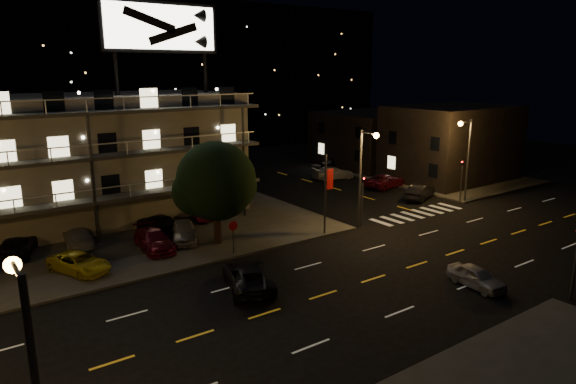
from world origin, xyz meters
TOP-DOWN VIEW (x-y plane):
  - ground at (0.00, 0.00)m, footprint 140.00×140.00m
  - curb_nw at (-14.00, 20.00)m, footprint 44.00×24.00m
  - curb_ne at (30.00, 20.00)m, footprint 16.00×24.00m
  - motel at (-9.94, 23.88)m, footprint 28.00×13.80m
  - side_bldg_front at (29.99, 16.00)m, footprint 14.06×10.00m
  - side_bldg_back at (29.99, 28.00)m, footprint 14.06×12.00m
  - hill_backdrop at (-5.94, 68.78)m, footprint 120.00×25.00m
  - streetlight_nc at (8.50, 7.94)m, footprint 0.44×1.92m
  - streetlight_ne at (22.14, 8.30)m, footprint 1.92×0.44m
  - streetlight_s at (-18.00, -7.94)m, footprint 0.44×1.92m
  - signal_nw at (9.00, 8.50)m, footprint 0.20×0.27m
  - signal_sw at (9.00, -8.50)m, footprint 0.20×0.27m
  - signal_ne at (22.00, 8.50)m, footprint 0.27×0.20m
  - banner_north at (5.09, 8.40)m, footprint 0.83×0.16m
  - stop_sign at (-3.00, 8.57)m, footprint 0.91×0.11m
  - tree at (-2.87, 11.23)m, footprint 5.97×5.75m
  - lot_car_2 at (-12.54, 11.28)m, footprint 3.64×4.82m
  - lot_car_3 at (-7.16, 12.60)m, footprint 2.36×5.01m
  - lot_car_4 at (-4.70, 13.06)m, footprint 3.23×4.72m
  - lot_car_6 at (-15.32, 16.86)m, footprint 3.58×5.10m
  - lot_car_7 at (-11.36, 16.46)m, footprint 2.25×4.61m
  - lot_car_8 at (-5.40, 16.25)m, footprint 2.65×4.54m
  - lot_car_9 at (-1.15, 17.50)m, footprint 2.20×4.08m
  - side_car_0 at (19.83, 11.59)m, footprint 4.84×3.19m
  - side_car_1 at (20.76, 17.25)m, footprint 5.55×3.27m
  - side_car_2 at (19.05, 23.88)m, footprint 5.31×3.08m
  - side_car_3 at (23.46, 29.04)m, footprint 4.36×2.71m
  - road_car_east at (6.13, -4.36)m, footprint 1.82×3.79m
  - road_car_west at (-4.98, 3.37)m, footprint 4.08×5.84m

SIDE VIEW (x-z plane):
  - ground at x=0.00m, z-range 0.00..0.00m
  - curb_nw at x=-14.00m, z-range 0.00..0.15m
  - curb_ne at x=30.00m, z-range 0.00..0.15m
  - road_car_east at x=6.13m, z-range 0.00..1.25m
  - side_car_3 at x=23.46m, z-range 0.00..1.39m
  - side_car_2 at x=19.05m, z-range 0.00..1.45m
  - side_car_1 at x=20.76m, z-range 0.00..1.45m
  - road_car_west at x=-4.98m, z-range 0.00..1.48m
  - side_car_0 at x=19.83m, z-range 0.00..1.51m
  - lot_car_2 at x=-12.54m, z-range 0.15..1.37m
  - lot_car_9 at x=-1.15m, z-range 0.15..1.43m
  - lot_car_7 at x=-11.36m, z-range 0.15..1.44m
  - lot_car_6 at x=-15.32m, z-range 0.15..1.44m
  - lot_car_3 at x=-7.16m, z-range 0.15..1.56m
  - lot_car_8 at x=-5.40m, z-range 0.15..1.60m
  - lot_car_4 at x=-4.70m, z-range 0.15..1.64m
  - stop_sign at x=-3.00m, z-range 0.41..3.01m
  - signal_nw at x=9.00m, z-range 0.27..4.87m
  - signal_sw at x=9.00m, z-range 0.27..4.87m
  - signal_ne at x=22.00m, z-range 0.27..4.87m
  - banner_north at x=5.09m, z-range 0.23..6.63m
  - side_bldg_back at x=29.99m, z-range 0.00..7.00m
  - side_bldg_front at x=29.99m, z-range 0.00..8.50m
  - tree at x=-2.87m, z-range 0.86..8.38m
  - streetlight_nc at x=8.50m, z-range 0.96..8.96m
  - streetlight_ne at x=22.14m, z-range 0.96..8.96m
  - streetlight_s at x=-18.00m, z-range 0.96..8.96m
  - motel at x=-9.94m, z-range -3.71..14.39m
  - hill_backdrop at x=-5.94m, z-range -0.45..23.55m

